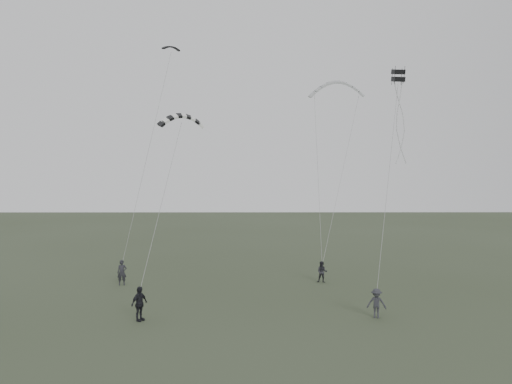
{
  "coord_description": "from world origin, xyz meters",
  "views": [
    {
      "loc": [
        1.34,
        -26.69,
        7.52
      ],
      "look_at": [
        1.49,
        5.48,
        6.33
      ],
      "focal_mm": 35.0,
      "sensor_mm": 36.0,
      "label": 1
    }
  ],
  "objects_px": {
    "kite_pale_large": "(337,82)",
    "kite_dark_small": "(171,47)",
    "flyer_right": "(322,272)",
    "flyer_center": "(139,304)",
    "flyer_far": "(376,303)",
    "flyer_left": "(122,273)",
    "kite_box": "(398,76)",
    "kite_striped": "(182,116)"
  },
  "relations": [
    {
      "from": "flyer_far",
      "to": "kite_dark_small",
      "type": "bearing_deg",
      "value": 149.02
    },
    {
      "from": "flyer_center",
      "to": "kite_box",
      "type": "bearing_deg",
      "value": -38.31
    },
    {
      "from": "flyer_right",
      "to": "kite_striped",
      "type": "xyz_separation_m",
      "value": [
        -9.21,
        -2.94,
        10.4
      ]
    },
    {
      "from": "kite_dark_small",
      "to": "flyer_right",
      "type": "bearing_deg",
      "value": -50.15
    },
    {
      "from": "kite_striped",
      "to": "flyer_right",
      "type": "bearing_deg",
      "value": -1.17
    },
    {
      "from": "kite_dark_small",
      "to": "kite_pale_large",
      "type": "relative_size",
      "value": 0.3
    },
    {
      "from": "flyer_left",
      "to": "flyer_far",
      "type": "xyz_separation_m",
      "value": [
        15.3,
        -7.73,
        -0.08
      ]
    },
    {
      "from": "kite_striped",
      "to": "kite_box",
      "type": "distance_m",
      "value": 13.48
    },
    {
      "from": "flyer_far",
      "to": "kite_pale_large",
      "type": "distance_m",
      "value": 20.1
    },
    {
      "from": "flyer_far",
      "to": "flyer_left",
      "type": "bearing_deg",
      "value": 164.86
    },
    {
      "from": "flyer_right",
      "to": "flyer_left",
      "type": "bearing_deg",
      "value": -163.6
    },
    {
      "from": "flyer_left",
      "to": "kite_pale_large",
      "type": "distance_m",
      "value": 21.91
    },
    {
      "from": "kite_dark_small",
      "to": "kite_pale_large",
      "type": "height_order",
      "value": "kite_dark_small"
    },
    {
      "from": "flyer_left",
      "to": "flyer_right",
      "type": "xyz_separation_m",
      "value": [
        13.62,
        0.7,
        -0.11
      ]
    },
    {
      "from": "kite_striped",
      "to": "kite_box",
      "type": "bearing_deg",
      "value": -22.25
    },
    {
      "from": "flyer_right",
      "to": "kite_dark_small",
      "type": "bearing_deg",
      "value": 177.52
    },
    {
      "from": "kite_pale_large",
      "to": "kite_box",
      "type": "xyz_separation_m",
      "value": [
        2.14,
        -9.68,
        -1.34
      ]
    },
    {
      "from": "kite_pale_large",
      "to": "kite_box",
      "type": "relative_size",
      "value": 6.08
    },
    {
      "from": "kite_pale_large",
      "to": "kite_dark_small",
      "type": "bearing_deg",
      "value": -161.33
    },
    {
      "from": "flyer_center",
      "to": "kite_pale_large",
      "type": "bearing_deg",
      "value": -7.84
    },
    {
      "from": "kite_pale_large",
      "to": "flyer_far",
      "type": "bearing_deg",
      "value": -84.88
    },
    {
      "from": "flyer_far",
      "to": "kite_box",
      "type": "distance_m",
      "value": 13.74
    },
    {
      "from": "flyer_left",
      "to": "kite_striped",
      "type": "relative_size",
      "value": 0.6
    },
    {
      "from": "flyer_left",
      "to": "flyer_center",
      "type": "relative_size",
      "value": 0.96
    },
    {
      "from": "flyer_center",
      "to": "kite_pale_large",
      "type": "xyz_separation_m",
      "value": [
        12.47,
        14.86,
        13.92
      ]
    },
    {
      "from": "flyer_right",
      "to": "kite_pale_large",
      "type": "height_order",
      "value": "kite_pale_large"
    },
    {
      "from": "flyer_center",
      "to": "kite_pale_large",
      "type": "height_order",
      "value": "kite_pale_large"
    },
    {
      "from": "kite_dark_small",
      "to": "kite_striped",
      "type": "height_order",
      "value": "kite_dark_small"
    },
    {
      "from": "flyer_center",
      "to": "kite_dark_small",
      "type": "xyz_separation_m",
      "value": [
        -0.27,
        12.0,
        16.0
      ]
    },
    {
      "from": "flyer_right",
      "to": "kite_striped",
      "type": "bearing_deg",
      "value": -148.86
    },
    {
      "from": "flyer_left",
      "to": "kite_pale_large",
      "type": "xyz_separation_m",
      "value": [
        15.52,
        6.65,
        13.96
      ]
    },
    {
      "from": "flyer_left",
      "to": "flyer_right",
      "type": "bearing_deg",
      "value": -8.23
    },
    {
      "from": "flyer_right",
      "to": "kite_striped",
      "type": "relative_size",
      "value": 0.52
    },
    {
      "from": "flyer_far",
      "to": "kite_dark_small",
      "type": "distance_m",
      "value": 23.43
    },
    {
      "from": "flyer_center",
      "to": "kite_dark_small",
      "type": "distance_m",
      "value": 20.0
    },
    {
      "from": "flyer_right",
      "to": "kite_pale_large",
      "type": "bearing_deg",
      "value": 85.7
    },
    {
      "from": "flyer_far",
      "to": "kite_dark_small",
      "type": "height_order",
      "value": "kite_dark_small"
    },
    {
      "from": "kite_dark_small",
      "to": "kite_box",
      "type": "xyz_separation_m",
      "value": [
        14.87,
        -6.82,
        -3.42
      ]
    },
    {
      "from": "flyer_center",
      "to": "flyer_far",
      "type": "xyz_separation_m",
      "value": [
        12.24,
        0.47,
        -0.12
      ]
    },
    {
      "from": "kite_striped",
      "to": "kite_box",
      "type": "height_order",
      "value": "kite_box"
    },
    {
      "from": "kite_pale_large",
      "to": "kite_striped",
      "type": "xyz_separation_m",
      "value": [
        -11.12,
        -8.89,
        -3.67
      ]
    },
    {
      "from": "kite_pale_large",
      "to": "flyer_center",
      "type": "bearing_deg",
      "value": -123.98
    }
  ]
}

